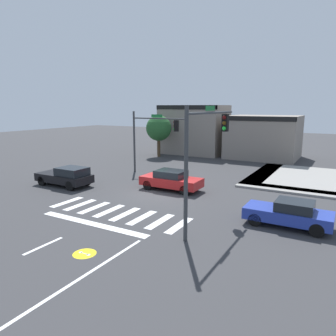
% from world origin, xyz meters
% --- Properties ---
extents(ground_plane, '(120.00, 120.00, 0.00)m').
position_xyz_m(ground_plane, '(0.00, 0.00, 0.00)').
color(ground_plane, '#353538').
extents(crosswalk_near, '(8.43, 2.44, 0.01)m').
position_xyz_m(crosswalk_near, '(0.00, -4.50, 0.00)').
color(crosswalk_near, silver).
rests_on(crosswalk_near, ground_plane).
extents(bike_detector_marking, '(0.96, 0.96, 0.01)m').
position_xyz_m(bike_detector_marking, '(2.07, -9.17, 0.00)').
color(bike_detector_marking, yellow).
rests_on(bike_detector_marking, ground_plane).
extents(curb_corner_northeast, '(10.00, 10.60, 0.15)m').
position_xyz_m(curb_corner_northeast, '(8.49, 9.42, 0.07)').
color(curb_corner_northeast, gray).
rests_on(curb_corner_northeast, ground_plane).
extents(storefront_row, '(16.37, 6.68, 6.07)m').
position_xyz_m(storefront_row, '(-1.84, 18.98, 2.76)').
color(storefront_row, gray).
rests_on(storefront_row, ground_plane).
extents(traffic_signal_northwest, '(5.51, 0.32, 5.49)m').
position_xyz_m(traffic_signal_northwest, '(-3.93, 5.50, 3.74)').
color(traffic_signal_northwest, '#383A3D').
rests_on(traffic_signal_northwest, ground_plane).
extents(traffic_signal_southeast, '(0.32, 5.78, 5.94)m').
position_xyz_m(traffic_signal_southeast, '(5.05, -3.85, 4.19)').
color(traffic_signal_southeast, '#383A3D').
rests_on(traffic_signal_southeast, ground_plane).
extents(car_blue, '(4.14, 1.71, 1.36)m').
position_xyz_m(car_blue, '(8.79, -1.91, 0.69)').
color(car_blue, '#23389E').
rests_on(car_blue, ground_plane).
extents(car_black, '(4.41, 1.87, 1.48)m').
position_xyz_m(car_black, '(-7.15, -1.60, 0.76)').
color(car_black, black).
rests_on(car_black, ground_plane).
extents(car_red, '(4.39, 1.83, 1.43)m').
position_xyz_m(car_red, '(0.25, 1.35, 0.73)').
color(car_red, red).
rests_on(car_red, ground_plane).
extents(roadside_tree, '(3.00, 3.00, 4.90)m').
position_xyz_m(roadside_tree, '(-8.50, 14.00, 3.37)').
color(roadside_tree, '#4C3823').
rests_on(roadside_tree, ground_plane).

